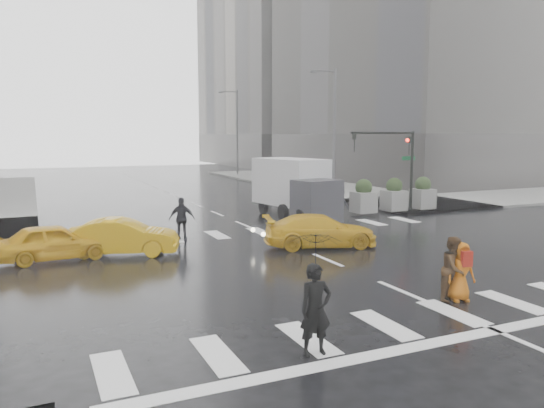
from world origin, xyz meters
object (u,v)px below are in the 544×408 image
taxi_front (55,242)px  pedestrian_brown (454,269)px  box_truck (297,187)px  taxi_mid (122,237)px  traffic_signal_pole (397,155)px  pedestrian_orange (461,271)px

taxi_front → pedestrian_brown: bearing=-139.8°
box_truck → taxi_mid: bearing=-164.1°
traffic_signal_pole → pedestrian_brown: traffic_signal_pole is taller
pedestrian_orange → taxi_front: bearing=148.3°
traffic_signal_pole → taxi_front: 18.23m
pedestrian_brown → taxi_mid: (-7.02, 9.01, -0.19)m
pedestrian_orange → traffic_signal_pole: bearing=71.3°
pedestrian_orange → taxi_front: size_ratio=0.42×
pedestrian_orange → box_truck: 14.32m
taxi_front → taxi_mid: 2.25m
pedestrian_brown → box_truck: 14.25m
pedestrian_brown → taxi_mid: 11.42m
traffic_signal_pole → pedestrian_orange: (-8.16, -13.34, -2.43)m
pedestrian_brown → pedestrian_orange: bearing=-58.4°
traffic_signal_pole → taxi_front: (-17.57, -4.12, -2.58)m
traffic_signal_pole → pedestrian_orange: size_ratio=2.90×
pedestrian_brown → pedestrian_orange: size_ratio=1.09×
taxi_front → taxi_mid: bearing=-98.2°
taxi_front → box_truck: 12.84m
traffic_signal_pole → pedestrian_orange: bearing=-121.5°
traffic_signal_pole → taxi_mid: size_ratio=1.13×
pedestrian_orange → taxi_front: pedestrian_orange is taller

